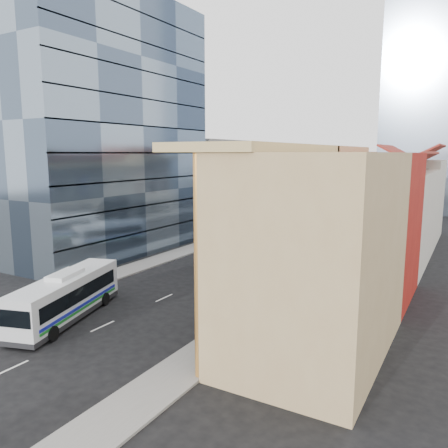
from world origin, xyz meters
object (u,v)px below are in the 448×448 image
Objects in this scene: bus_left_far at (227,246)px; bus_right at (276,257)px; office_tower at (104,127)px; bus_left_near at (66,296)px; shophouse_tan at (318,254)px.

bus_left_far is 8.39m from bus_right.
bus_left_far is at bearing 135.70° from bus_right.
office_tower reaches higher than bus_right.
bus_left_near is 0.91× the size of bus_right.
bus_left_far is (1.17, 21.47, -0.23)m from bus_left_near.
shophouse_tan reaches higher than bus_left_far.
bus_left_far is (-16.06, 17.22, -4.46)m from shophouse_tan.
shophouse_tan is at bearing -76.74° from bus_right.
office_tower is at bearing 160.27° from bus_right.
bus_right is at bearing -43.59° from bus_left_far.
bus_left_near is 19.88m from bus_right.
bus_right is at bearing 47.05° from bus_left_near.
shophouse_tan is 1.46× the size of bus_left_far.
office_tower is 26.41m from bus_left_near.
shophouse_tan is 35.19m from office_tower.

